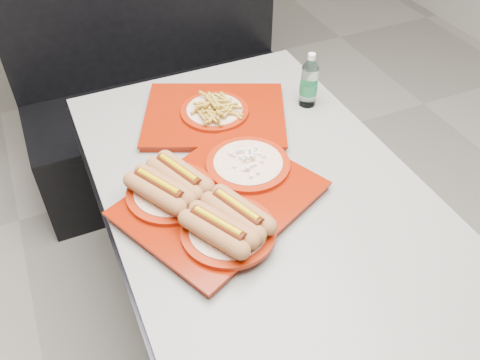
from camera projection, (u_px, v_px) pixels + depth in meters
name	position (u px, v px, depth m)	size (l,w,h in m)	color
ground	(257.00, 323.00, 2.01)	(6.00, 6.00, 0.00)	gray
diner_table	(261.00, 224.00, 1.62)	(0.92, 1.42, 0.75)	black
booth_bench	(162.00, 97.00, 2.47)	(1.30, 0.57, 1.35)	black
tray_near	(214.00, 197.00, 1.41)	(0.64, 0.59, 0.11)	maroon
tray_far	(215.00, 113.00, 1.73)	(0.59, 0.53, 0.09)	maroon
water_bottle	(309.00, 83.00, 1.76)	(0.06, 0.06, 0.20)	silver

